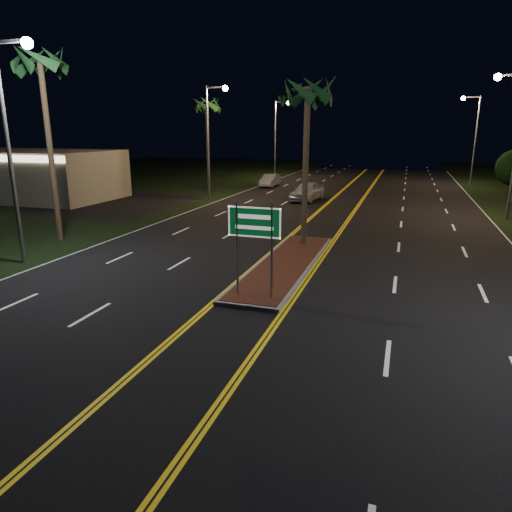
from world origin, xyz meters
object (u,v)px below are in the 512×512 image
at_px(median_island, 286,265).
at_px(car_far, 270,179).
at_px(streetlight_left_near, 13,128).
at_px(commercial_building, 27,174).
at_px(palm_left_far, 207,105).
at_px(palm_median, 308,92).
at_px(streetlight_left_mid, 212,130).
at_px(highway_sign, 254,231).
at_px(streetlight_left_far, 278,130).
at_px(car_near, 307,190).
at_px(streetlight_right_mid, 512,129).
at_px(streetlight_right_far, 472,130).
at_px(palm_left_near, 40,63).

xyz_separation_m(median_island, car_far, (-8.80, 27.54, 0.65)).
height_order(streetlight_left_near, car_far, streetlight_left_near).
xyz_separation_m(commercial_building, palm_left_far, (13.20, 8.01, 5.74)).
bearing_deg(palm_median, streetlight_left_mid, 128.17).
height_order(streetlight_left_near, palm_left_far, streetlight_left_near).
bearing_deg(highway_sign, streetlight_left_far, 104.44).
xyz_separation_m(commercial_building, car_near, (22.90, 6.03, -1.10)).
bearing_deg(streetlight_left_mid, streetlight_right_mid, -5.38).
distance_m(streetlight_left_near, streetlight_right_far, 43.53).
bearing_deg(palm_left_far, palm_median, -53.82).
xyz_separation_m(commercial_building, streetlight_left_mid, (15.39, 4.01, 3.65)).
bearing_deg(streetlight_left_near, streetlight_left_mid, 90.00).
height_order(median_island, car_far, car_far).
bearing_deg(palm_left_near, car_near, 62.45).
bearing_deg(streetlight_left_far, commercial_building, -122.65).
xyz_separation_m(streetlight_left_near, palm_left_near, (-1.89, 4.00, 3.02)).
bearing_deg(car_near, streetlight_left_far, 121.05).
xyz_separation_m(highway_sign, car_far, (-8.80, 31.74, -1.67)).
relative_size(median_island, palm_left_far, 1.16).
distance_m(streetlight_left_near, streetlight_right_mid, 27.83).
height_order(highway_sign, streetlight_right_mid, streetlight_right_mid).
distance_m(palm_left_far, car_near, 12.04).
distance_m(streetlight_right_mid, car_far, 23.63).
bearing_deg(palm_left_far, streetlight_left_far, 82.22).
relative_size(streetlight_left_far, car_near, 1.67).
bearing_deg(car_far, commercial_building, -139.23).
bearing_deg(median_island, car_far, 107.73).
relative_size(palm_left_near, car_far, 2.23).
height_order(streetlight_right_far, car_far, streetlight_right_far).
distance_m(commercial_building, palm_median, 28.18).
xyz_separation_m(median_island, streetlight_left_far, (-10.61, 37.00, 5.57)).
height_order(streetlight_left_near, car_near, streetlight_left_near).
bearing_deg(streetlight_left_near, palm_left_near, 115.26).
distance_m(streetlight_left_far, car_near, 20.06).
bearing_deg(car_near, streetlight_right_far, 57.74).
relative_size(median_island, highway_sign, 3.20).
bearing_deg(streetlight_left_mid, highway_sign, -63.41).
relative_size(streetlight_right_mid, car_far, 2.05).
bearing_deg(palm_left_far, streetlight_left_mid, -61.33).
bearing_deg(commercial_building, car_far, 40.23).
bearing_deg(commercial_building, car_near, 14.75).
bearing_deg(palm_left_near, commercial_building, 138.39).
relative_size(highway_sign, palm_left_near, 0.33).
relative_size(streetlight_left_far, palm_left_far, 1.02).
bearing_deg(palm_median, car_far, 110.11).
distance_m(streetlight_right_far, palm_median, 33.28).
distance_m(palm_median, palm_left_near, 12.82).
xyz_separation_m(streetlight_left_near, palm_median, (10.61, 6.50, 1.62)).
height_order(streetlight_left_mid, streetlight_right_far, same).
relative_size(commercial_building, streetlight_left_near, 1.67).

